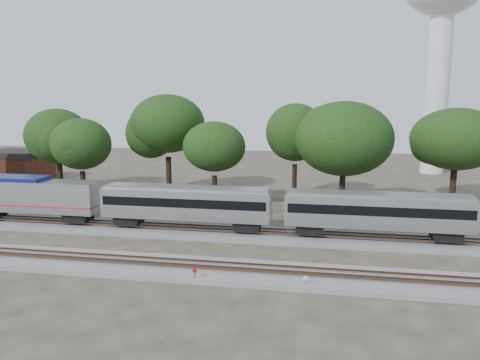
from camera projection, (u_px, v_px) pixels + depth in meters
The scene contains 15 objects.
ground at pixel (169, 252), 40.58m from camera, with size 160.00×160.00×0.00m, color #383328.
track_far at pixel (189, 231), 46.36m from camera, with size 160.00×5.00×0.73m.
track_near at pixel (152, 266), 36.67m from camera, with size 160.00×5.00×0.73m.
switch_stand_red at pixel (195, 274), 33.73m from camera, with size 0.37×0.07×1.15m.
switch_stand_white at pixel (305, 281), 32.66m from camera, with size 0.31×0.07×0.99m.
switch_lever at pixel (217, 282), 33.68m from camera, with size 0.50×0.30×0.30m, color #512D19.
water_tower at pixel (443, 6), 78.67m from camera, with size 13.89×13.89×38.45m.
brick_building at pixel (17, 165), 76.20m from camera, with size 10.93×8.50×4.78m.
tree_1 at pixel (57, 136), 64.94m from camera, with size 8.11×8.11×11.43m.
tree_2 at pixel (81, 144), 58.55m from camera, with size 7.66×7.66×10.79m.
tree_3 at pixel (167, 124), 62.89m from camera, with size 9.97×9.97×14.05m.
tree_4 at pixel (214, 147), 55.11m from camera, with size 7.69×7.69×10.84m.
tree_5 at pixel (295, 133), 59.31m from camera, with size 9.05×9.05×12.76m.
tree_6 at pixel (344, 139), 53.45m from camera, with size 8.76×8.76×12.35m.
tree_7 at pixel (457, 139), 56.76m from camera, with size 8.43×8.43×11.89m.
Camera 1 is at (13.02, -37.14, 13.26)m, focal length 35.00 mm.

